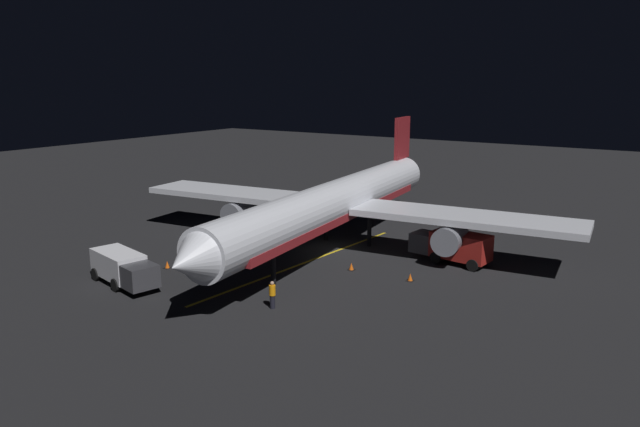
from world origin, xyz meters
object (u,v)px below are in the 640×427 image
Objects in this scene: ground_crew_worker at (272,295)px; traffic_cone_near_right at (410,277)px; traffic_cone_near_left at (167,265)px; traffic_cone_under_wing at (351,267)px; airliner at (337,203)px; catering_truck at (453,247)px; baggage_truck at (123,268)px.

ground_crew_worker is 10.52m from traffic_cone_near_right.
ground_crew_worker is at bearing 62.01° from traffic_cone_near_right.
traffic_cone_under_wing is at bearing -148.73° from traffic_cone_near_left.
airliner reaches higher than catering_truck.
ground_crew_worker is 3.16× the size of traffic_cone_near_left.
traffic_cone_under_wing is (4.65, 0.14, 0.00)m from traffic_cone_near_right.
traffic_cone_near_left is at bearing 55.29° from airliner.
ground_crew_worker is at bearing 104.97° from airliner.
catering_truck is (-16.98, -17.10, 0.08)m from baggage_truck.
airliner reaches higher than traffic_cone_under_wing.
baggage_truck is 11.82× the size of traffic_cone_under_wing.
traffic_cone_under_wing is at bearing 132.39° from airliner.
ground_crew_worker is at bearing 68.64° from catering_truck.
baggage_truck is 19.72m from traffic_cone_near_right.
traffic_cone_near_left is 13.67m from traffic_cone_under_wing.
baggage_truck is 11.82× the size of traffic_cone_near_right.
baggage_truck is 4.28m from traffic_cone_near_left.
airliner is 6.74m from traffic_cone_under_wing.
baggage_truck reaches higher than traffic_cone_under_wing.
traffic_cone_near_right is (-4.93, -9.28, -0.64)m from ground_crew_worker.
catering_truck reaches higher than baggage_truck.
ground_crew_worker is (5.85, 14.97, -0.36)m from catering_truck.
traffic_cone_near_left is 1.00× the size of traffic_cone_near_right.
traffic_cone_near_right is at bearing 154.39° from airliner.
baggage_truck is 11.33m from ground_crew_worker.
traffic_cone_near_right is 1.00× the size of traffic_cone_under_wing.
traffic_cone_near_right is (0.92, 5.69, -1.00)m from catering_truck.
airliner is 72.45× the size of traffic_cone_near_left.
traffic_cone_near_left and traffic_cone_under_wing have the same top height.
catering_truck is (-9.42, -1.62, -2.59)m from airliner.
catering_truck is 5.85m from traffic_cone_near_right.
airliner is 17.43m from baggage_truck.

